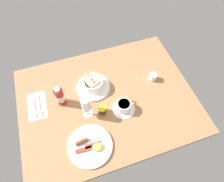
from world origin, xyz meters
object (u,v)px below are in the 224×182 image
porridge_bowl (93,85)px  wine_glass (86,105)px  coffee_cup (124,106)px  cutlery_setting (37,106)px  jam_jar (103,110)px  sauce_bottle_red (60,96)px  creamer_jug (153,77)px  breakfast_plate (90,146)px

porridge_bowl → wine_glass: 20.81cm
porridge_bowl → coffee_cup: size_ratio=1.57×
cutlery_setting → wine_glass: bearing=152.6°
coffee_cup → wine_glass: 23.54cm
cutlery_setting → jam_jar: bearing=156.1°
sauce_bottle_red → creamer_jug: bearing=178.3°
breakfast_plate → jam_jar: bearing=-125.3°
wine_glass → breakfast_plate: wine_glass is taller
wine_glass → sauce_bottle_red: 18.77cm
wine_glass → jam_jar: 12.48cm
porridge_bowl → breakfast_plate: (12.13, 37.16, -2.50)cm
cutlery_setting → creamer_jug: 76.93cm
creamer_jug → sauce_bottle_red: (61.25, -1.82, 4.55)cm
creamer_jug → coffee_cup: bearing=29.3°
creamer_jug → breakfast_plate: creamer_jug is taller
breakfast_plate → creamer_jug: bearing=-149.4°
wine_glass → sauce_bottle_red: (13.13, -12.71, -4.28)cm
wine_glass → jam_jar: (-8.91, 1.81, -8.55)cm
sauce_bottle_red → breakfast_plate: 34.43cm
cutlery_setting → breakfast_plate: size_ratio=0.82×
wine_glass → jam_jar: bearing=168.5°
jam_jar → breakfast_plate: 22.19cm
coffee_cup → breakfast_plate: (25.54, 15.92, -2.28)cm
porridge_bowl → coffee_cup: bearing=122.3°
porridge_bowl → wine_glass: size_ratio=1.28×
wine_glass → breakfast_plate: 22.82cm
sauce_bottle_red → breakfast_plate: (-9.27, 32.56, -6.30)cm
porridge_bowl → breakfast_plate: bearing=71.9°
breakfast_plate → wine_glass: bearing=-101.0°
coffee_cup → breakfast_plate: 30.18cm
creamer_jug → porridge_bowl: bearing=-9.2°
porridge_bowl → creamer_jug: porridge_bowl is taller
jam_jar → sauce_bottle_red: size_ratio=0.37×
cutlery_setting → sauce_bottle_red: (-15.54, 2.14, 6.95)cm
wine_glass → jam_jar: size_ratio=2.98×
cutlery_setting → wine_glass: 34.19cm
creamer_jug → jam_jar: (39.21, 12.70, 0.28)cm
coffee_cup → porridge_bowl: bearing=-57.7°
cutlery_setting → breakfast_plate: bearing=125.6°
coffee_cup → sauce_bottle_red: (34.81, -16.64, 4.02)cm
breakfast_plate → sauce_bottle_red: bearing=-74.1°
coffee_cup → sauce_bottle_red: bearing=-25.5°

